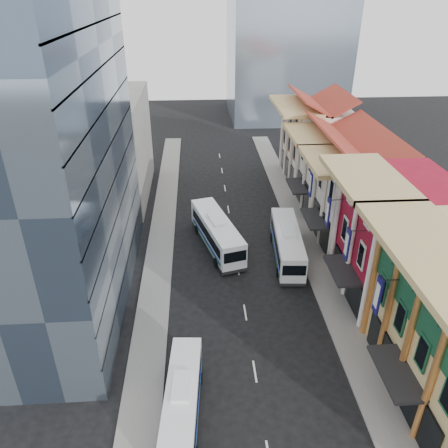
{
  "coord_description": "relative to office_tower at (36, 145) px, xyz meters",
  "views": [
    {
      "loc": [
        -3.97,
        -16.05,
        26.44
      ],
      "look_at": [
        -1.46,
        22.58,
        5.18
      ],
      "focal_mm": 35.0,
      "sensor_mm": 36.0,
      "label": 1
    }
  ],
  "objects": [
    {
      "name": "bus_right",
      "position": [
        22.5,
        4.92,
        -13.17
      ],
      "size": [
        3.51,
        11.57,
        3.66
      ],
      "primitive_type": null,
      "rotation": [
        0.0,
        0.0,
        -0.07
      ],
      "color": "white",
      "rests_on": "ground"
    },
    {
      "name": "shophouse_cream_mid",
      "position": [
        31.0,
        16.5,
        -10.0
      ],
      "size": [
        8.0,
        9.0,
        10.0
      ],
      "primitive_type": "cube",
      "color": "beige",
      "rests_on": "ground"
    },
    {
      "name": "shophouse_cream_near",
      "position": [
        31.0,
        7.5,
        -10.0
      ],
      "size": [
        8.0,
        9.0,
        10.0
      ],
      "primitive_type": "cube",
      "color": "beige",
      "rests_on": "ground"
    },
    {
      "name": "office_tower",
      "position": [
        0.0,
        0.0,
        0.0
      ],
      "size": [
        12.0,
        26.0,
        30.0
      ],
      "primitive_type": "cube",
      "color": "#405065",
      "rests_on": "ground"
    },
    {
      "name": "bus_left_far",
      "position": [
        15.0,
        7.64,
        -13.08
      ],
      "size": [
        5.86,
        12.31,
        3.85
      ],
      "primitive_type": null,
      "rotation": [
        0.0,
        0.0,
        0.27
      ],
      "color": "white",
      "rests_on": "ground"
    },
    {
      "name": "shophouse_red",
      "position": [
        31.0,
        -2.0,
        -9.0
      ],
      "size": [
        8.0,
        10.0,
        12.0
      ],
      "primitive_type": "cube",
      "color": "maroon",
      "rests_on": "ground"
    },
    {
      "name": "sidewalk_right",
      "position": [
        25.5,
        3.0,
        -14.93
      ],
      "size": [
        3.0,
        90.0,
        0.15
      ],
      "primitive_type": "cube",
      "color": "slate",
      "rests_on": "ground"
    },
    {
      "name": "shophouse_cream_far",
      "position": [
        31.0,
        27.0,
        -9.5
      ],
      "size": [
        8.0,
        12.0,
        11.0
      ],
      "primitive_type": "cube",
      "color": "beige",
      "rests_on": "ground"
    },
    {
      "name": "office_block_far",
      "position": [
        1.0,
        23.0,
        -8.0
      ],
      "size": [
        10.0,
        18.0,
        14.0
      ],
      "primitive_type": "cube",
      "color": "gray",
      "rests_on": "ground"
    },
    {
      "name": "sidewalk_left",
      "position": [
        8.5,
        3.0,
        -14.93
      ],
      "size": [
        3.0,
        90.0,
        0.15
      ],
      "primitive_type": "cube",
      "color": "slate",
      "rests_on": "ground"
    },
    {
      "name": "bus_left_near",
      "position": [
        11.5,
        -14.57,
        -13.47
      ],
      "size": [
        2.91,
        9.66,
        3.05
      ],
      "primitive_type": null,
      "rotation": [
        0.0,
        0.0,
        -0.07
      ],
      "color": "white",
      "rests_on": "ground"
    }
  ]
}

